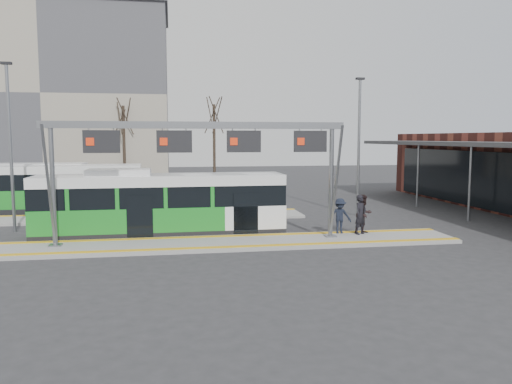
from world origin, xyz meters
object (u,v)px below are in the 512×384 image
at_px(gantry, 202,146).
at_px(passenger_c, 340,216).
at_px(passenger_b, 364,214).
at_px(passenger_a, 361,215).
at_px(hero_bus, 161,205).

bearing_deg(gantry, passenger_c, 6.44).
bearing_deg(passenger_b, gantry, 164.75).
relative_size(passenger_a, passenger_b, 1.01).
relative_size(gantry, passenger_a, 6.99).
distance_m(gantry, hero_bus, 4.18).
xyz_separation_m(gantry, passenger_a, (7.41, 0.34, -3.22)).
height_order(gantry, passenger_a, gantry).
bearing_deg(passenger_a, hero_bus, 132.65).
xyz_separation_m(hero_bus, passenger_a, (9.24, -2.13, -0.39)).
height_order(passenger_a, passenger_b, passenger_a).
bearing_deg(hero_bus, passenger_b, -11.98).
bearing_deg(gantry, hero_bus, 126.44).
relative_size(hero_bus, passenger_a, 6.28).
relative_size(passenger_a, passenger_c, 1.12).
bearing_deg(hero_bus, passenger_c, -12.23).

